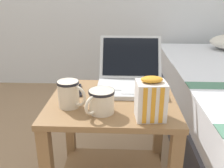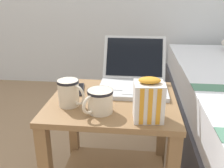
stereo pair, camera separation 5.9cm
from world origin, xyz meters
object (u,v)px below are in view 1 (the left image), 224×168
object	(u,v)px
mug_front_left	(101,100)
mug_front_right	(69,93)
snack_bag	(151,99)
laptop	(131,78)
cell_phone	(74,90)

from	to	relation	value
mug_front_left	mug_front_right	bearing A→B (deg)	160.65
mug_front_right	snack_bag	xyz separation A→B (m)	(0.30, -0.08, 0.01)
laptop	snack_bag	world-z (taller)	laptop
mug_front_left	cell_phone	bearing A→B (deg)	125.05
mug_front_left	cell_phone	xyz separation A→B (m)	(-0.14, 0.20, -0.04)
mug_front_right	snack_bag	size ratio (longest dim) A/B	0.77
mug_front_left	cell_phone	size ratio (longest dim) A/B	0.80
mug_front_left	snack_bag	bearing A→B (deg)	-11.30
mug_front_left	laptop	bearing A→B (deg)	67.24
snack_bag	cell_phone	distance (m)	0.40
mug_front_right	cell_phone	distance (m)	0.17
laptop	mug_front_right	world-z (taller)	laptop
cell_phone	mug_front_right	bearing A→B (deg)	-84.62
cell_phone	mug_front_left	bearing A→B (deg)	-54.95
laptop	snack_bag	xyz separation A→B (m)	(0.06, -0.31, 0.03)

